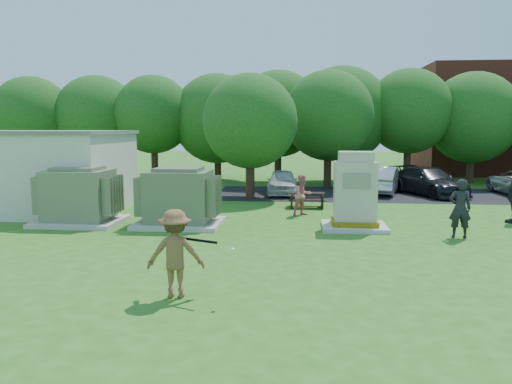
# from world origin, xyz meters

# --- Properties ---
(ground) EXTENTS (120.00, 120.00, 0.00)m
(ground) POSITION_xyz_m (0.00, 0.00, 0.00)
(ground) COLOR #2D6619
(ground) RESTS_ON ground
(service_building) EXTENTS (10.00, 5.00, 3.20)m
(service_building) POSITION_xyz_m (-11.00, 7.00, 1.60)
(service_building) COLOR beige
(service_building) RESTS_ON ground
(parking_strip) EXTENTS (20.00, 6.00, 0.01)m
(parking_strip) POSITION_xyz_m (7.00, 13.50, 0.01)
(parking_strip) COLOR #232326
(parking_strip) RESTS_ON ground
(transformer_left) EXTENTS (3.00, 2.40, 2.07)m
(transformer_left) POSITION_xyz_m (-6.50, 4.50, 0.97)
(transformer_left) COLOR beige
(transformer_left) RESTS_ON ground
(transformer_right) EXTENTS (3.00, 2.40, 2.07)m
(transformer_right) POSITION_xyz_m (-2.80, 4.50, 0.97)
(transformer_right) COLOR beige
(transformer_right) RESTS_ON ground
(generator_cabinet) EXTENTS (2.19, 1.79, 2.67)m
(generator_cabinet) POSITION_xyz_m (3.36, 4.45, 1.17)
(generator_cabinet) COLOR beige
(generator_cabinet) RESTS_ON ground
(picnic_table) EXTENTS (1.53, 1.15, 0.66)m
(picnic_table) POSITION_xyz_m (1.77, 8.94, 0.41)
(picnic_table) COLOR black
(picnic_table) RESTS_ON ground
(batter) EXTENTS (1.27, 0.84, 1.83)m
(batter) POSITION_xyz_m (-1.01, -2.94, 0.91)
(batter) COLOR brown
(batter) RESTS_ON ground
(person_by_generator) EXTENTS (0.72, 0.51, 1.88)m
(person_by_generator) POSITION_xyz_m (6.54, 3.35, 0.94)
(person_by_generator) COLOR black
(person_by_generator) RESTS_ON ground
(person_at_picnic) EXTENTS (1.01, 0.96, 1.64)m
(person_at_picnic) POSITION_xyz_m (1.58, 6.93, 0.82)
(person_at_picnic) COLOR #CE6D6E
(person_at_picnic) RESTS_ON ground
(car_white) EXTENTS (1.67, 3.86, 1.30)m
(car_white) POSITION_xyz_m (0.51, 13.19, 0.65)
(car_white) COLOR silver
(car_white) RESTS_ON ground
(car_silver_a) EXTENTS (2.68, 4.64, 1.44)m
(car_silver_a) POSITION_xyz_m (5.79, 14.08, 0.72)
(car_silver_a) COLOR silver
(car_silver_a) RESTS_ON ground
(car_dark) EXTENTS (3.84, 5.28, 1.42)m
(car_dark) POSITION_xyz_m (8.07, 13.59, 0.71)
(car_dark) COLOR black
(car_dark) RESTS_ON ground
(batting_equipment) EXTENTS (1.27, 0.48, 0.20)m
(batting_equipment) POSITION_xyz_m (-0.46, -3.00, 1.18)
(batting_equipment) COLOR black
(batting_equipment) RESTS_ON ground
(tree_row) EXTENTS (41.30, 13.30, 7.30)m
(tree_row) POSITION_xyz_m (1.75, 18.50, 4.15)
(tree_row) COLOR #47301E
(tree_row) RESTS_ON ground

